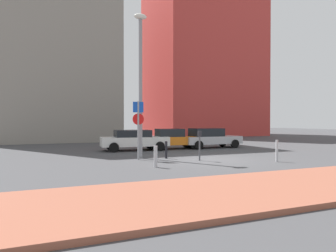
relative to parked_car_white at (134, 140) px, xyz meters
The scene contains 13 objects.
ground_plane 6.84m from the parked_car_white, 70.39° to the right, with size 120.00×120.00×0.00m, color #424244.
sidewalk_brick 13.34m from the parked_car_white, 80.13° to the right, with size 40.00×4.02×0.14m, color #93513D.
parked_car_white is the anchor object (origin of this frame).
parked_car_orange 2.85m from the parked_car_white, ahead, with size 4.40×2.19×1.47m.
parked_car_silver 5.88m from the parked_car_white, ahead, with size 4.55×1.94×1.49m.
parking_sign_post 5.21m from the parked_car_white, 103.58° to the right, with size 0.60×0.10×3.06m.
parking_meter 6.67m from the parked_car_white, 76.09° to the right, with size 0.18×0.14×1.52m.
street_lamp 5.85m from the parked_car_white, 101.54° to the right, with size 0.70×0.36×7.84m.
traffic_bollard_near 7.87m from the parked_car_white, 99.22° to the right, with size 0.16×0.16×0.95m, color #B7B7BC.
traffic_bollard_mid 9.68m from the parked_car_white, 59.20° to the right, with size 0.13×0.13×1.09m, color #B7B7BC.
traffic_bollard_far 5.02m from the parked_car_white, 85.93° to the right, with size 0.13×0.13×0.93m, color black.
building_colorful_midrise 27.41m from the parked_car_white, 50.88° to the left, with size 14.68×12.86×22.38m, color #BF3833.
building_under_construction 19.84m from the parked_car_white, 105.86° to the left, with size 12.43×15.17×21.36m, color gray.
Camera 1 is at (-8.04, -13.70, 2.01)m, focal length 32.30 mm.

